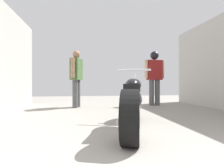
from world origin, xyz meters
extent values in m
plane|color=gray|center=(0.00, 3.12, 0.00)|extent=(14.98, 14.98, 0.00)
cylinder|color=black|center=(0.05, 3.15, 0.33)|extent=(0.39, 0.70, 0.66)
cylinder|color=silver|center=(0.05, 3.15, 0.33)|extent=(0.28, 0.30, 0.25)
cylinder|color=black|center=(-0.38, 1.71, 0.33)|extent=(0.39, 0.70, 0.66)
cylinder|color=silver|center=(-0.38, 1.71, 0.33)|extent=(0.28, 0.30, 0.25)
cube|color=silver|center=(-0.17, 2.43, 0.52)|extent=(0.43, 0.71, 0.29)
ellipsoid|color=black|center=(-0.10, 2.65, 0.71)|extent=(0.41, 0.59, 0.23)
cube|color=black|center=(-0.22, 2.25, 0.67)|extent=(0.36, 0.54, 0.10)
ellipsoid|color=black|center=(-0.37, 1.76, 0.54)|extent=(0.39, 0.51, 0.25)
cylinder|color=silver|center=(0.04, 3.11, 0.64)|extent=(0.12, 0.27, 0.60)
cylinder|color=silver|center=(0.03, 3.07, 1.00)|extent=(0.63, 0.22, 0.04)
cylinder|color=silver|center=(-0.40, 2.17, 0.23)|extent=(0.25, 0.57, 0.09)
cylinder|color=#4C4C4C|center=(-1.22, 5.28, 0.43)|extent=(0.21, 0.21, 0.85)
cylinder|color=#4C4C4C|center=(-1.15, 5.48, 0.43)|extent=(0.21, 0.21, 0.85)
cube|color=#476638|center=(-1.19, 5.38, 1.18)|extent=(0.39, 0.53, 0.65)
cylinder|color=#9E7051|center=(-1.28, 5.10, 1.20)|extent=(0.15, 0.15, 0.60)
cylinder|color=#9E7051|center=(-1.09, 5.66, 1.20)|extent=(0.15, 0.15, 0.60)
sphere|color=#9E7051|center=(-1.19, 5.38, 1.64)|extent=(0.24, 0.24, 0.24)
cylinder|color=#4C4C4C|center=(1.29, 5.50, 0.43)|extent=(0.18, 0.18, 0.86)
cylinder|color=#4C4C4C|center=(1.50, 5.53, 0.43)|extent=(0.18, 0.18, 0.86)
cube|color=maroon|center=(1.39, 5.52, 1.19)|extent=(0.50, 0.31, 0.66)
cylinder|color=tan|center=(1.10, 5.48, 1.22)|extent=(0.13, 0.13, 0.61)
cylinder|color=tan|center=(1.69, 5.55, 1.22)|extent=(0.13, 0.13, 0.61)
sphere|color=black|center=(1.39, 5.52, 1.67)|extent=(0.24, 0.24, 0.24)
sphere|color=black|center=(1.39, 5.52, 1.68)|extent=(0.28, 0.28, 0.28)
camera|label=1|loc=(-0.90, -0.38, 0.73)|focal=29.37mm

